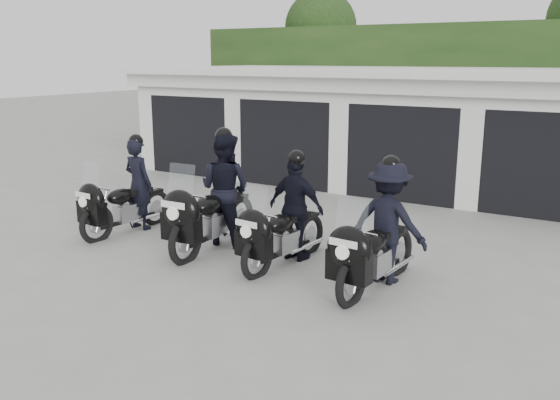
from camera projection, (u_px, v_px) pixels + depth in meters
The scene contains 7 objects.
ground at pixel (276, 272), 9.20m from camera, with size 80.00×80.00×0.00m, color #9A9A95.
garage_block at pixel (435, 129), 15.57m from camera, with size 16.40×6.80×2.96m.
background_vegetation at pixel (494, 73), 19.12m from camera, with size 20.00×3.90×5.80m.
police_bike_a at pixel (127, 193), 11.17m from camera, with size 0.74×2.18×1.90m.
police_bike_b at pixel (218, 197), 10.25m from camera, with size 1.00×2.47×2.15m.
police_bike_c at pixel (290, 215), 9.47m from camera, with size 1.08×2.16×1.88m.
police_bike_d at pixel (383, 230), 8.51m from camera, with size 1.22×2.25×1.96m.
Camera 1 is at (4.53, -7.40, 3.25)m, focal length 38.00 mm.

